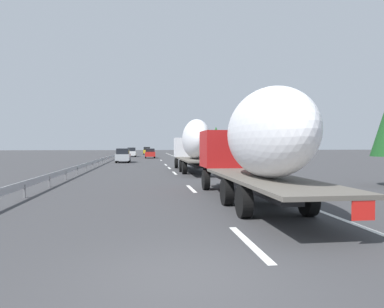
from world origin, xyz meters
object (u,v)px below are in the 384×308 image
Objects in this scene: car_white_van at (132,152)px; car_silver_hatch at (123,155)px; truck_trailing at (255,142)px; truck_lead at (194,143)px; car_yellow_coupe at (147,151)px; car_red_compact at (150,153)px; road_sign at (202,145)px.

car_silver_hatch is at bearing 179.40° from car_white_van.
truck_lead is at bearing 0.00° from truck_trailing.
truck_trailing reaches higher than car_yellow_coupe.
truck_trailing reaches higher than car_red_compact.
truck_lead is 19.61m from car_silver_hatch.
car_white_van is 1.38× the size of road_sign.
car_white_van is (42.32, 6.99, -1.60)m from truck_lead.
truck_trailing is 2.78× the size of car_white_van.
car_silver_hatch is (18.15, 7.25, -1.59)m from truck_lead.
road_sign reaches higher than car_yellow_coupe.
car_red_compact is 0.85× the size of car_white_van.
truck_lead is 17.34m from truck_trailing.
truck_lead is 14.96m from road_sign.
car_white_van is at bearing 9.38° from truck_lead.
truck_lead is at bearing -174.37° from car_red_compact.
car_yellow_coupe is 42.69m from car_silver_hatch.
car_yellow_coupe reaches higher than car_silver_hatch.
car_red_compact is at bearing 18.32° from road_sign.
car_yellow_coupe is at bearing 1.01° from car_red_compact.
truck_lead is at bearing -158.24° from car_silver_hatch.
car_red_compact is 26.53m from car_yellow_coupe.
car_yellow_coupe is (26.53, 0.47, 0.06)m from car_red_compact.
car_yellow_coupe is 1.16× the size of road_sign.
truck_lead is 34.38m from car_red_compact.
truck_lead reaches higher than truck_trailing.
car_white_van is 24.18m from car_silver_hatch.
car_red_compact is (34.18, 3.37, -1.65)m from truck_lead.
car_silver_hatch reaches higher than car_red_compact.
truck_lead is 2.93× the size of car_white_van.
truck_trailing reaches higher than road_sign.
truck_lead reaches higher than car_white_van.
truck_lead is 3.46× the size of car_red_compact.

